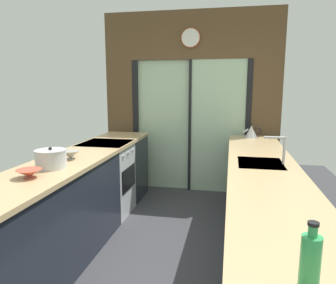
{
  "coord_description": "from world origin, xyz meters",
  "views": [
    {
      "loc": [
        0.61,
        -2.37,
        1.62
      ],
      "look_at": [
        -0.02,
        0.76,
        1.04
      ],
      "focal_mm": 33.7,
      "sensor_mm": 36.0,
      "label": 1
    }
  ],
  "objects": [
    {
      "name": "stock_pot",
      "position": [
        -0.89,
        0.01,
        1.0
      ],
      "size": [
        0.26,
        0.26,
        0.18
      ],
      "color": "#B7BABC",
      "rests_on": "left_counter_run"
    },
    {
      "name": "oven_range",
      "position": [
        -0.91,
        1.25,
        0.46
      ],
      "size": [
        0.6,
        0.6,
        0.92
      ],
      "color": "#B7BABC",
      "rests_on": "ground_plane"
    },
    {
      "name": "sink_faucet",
      "position": [
        1.06,
        0.55,
        1.09
      ],
      "size": [
        0.19,
        0.02,
        0.25
      ],
      "color": "#B7BABC",
      "rests_on": "right_counter_run"
    },
    {
      "name": "ground_plane",
      "position": [
        0.0,
        0.6,
        -0.01
      ],
      "size": [
        5.04,
        7.6,
        0.02
      ],
      "primitive_type": "cube",
      "color": "#38383D"
    },
    {
      "name": "mixing_bowl_mid",
      "position": [
        -0.89,
        -0.3,
        0.96
      ],
      "size": [
        0.19,
        0.19,
        0.07
      ],
      "color": "#BC4C38",
      "rests_on": "left_counter_run"
    },
    {
      "name": "back_wall_unit",
      "position": [
        0.0,
        2.4,
        1.52
      ],
      "size": [
        2.64,
        0.12,
        2.7
      ],
      "color": "brown",
      "rests_on": "ground_plane"
    },
    {
      "name": "kettle",
      "position": [
        0.89,
        2.01,
        1.0
      ],
      "size": [
        0.24,
        0.16,
        0.19
      ],
      "color": "#B7BABC",
      "rests_on": "right_counter_run"
    },
    {
      "name": "soap_bottle",
      "position": [
        0.89,
        -1.32,
        1.03
      ],
      "size": [
        0.07,
        0.07,
        0.25
      ],
      "color": "#339E56",
      "rests_on": "right_counter_run"
    },
    {
      "name": "left_counter_run",
      "position": [
        -0.91,
        0.13,
        0.47
      ],
      "size": [
        0.62,
        3.8,
        0.92
      ],
      "color": "#1E232D",
      "rests_on": "ground_plane"
    },
    {
      "name": "mixing_bowl_far",
      "position": [
        -0.89,
        0.34,
        0.96
      ],
      "size": [
        0.18,
        0.18,
        0.08
      ],
      "color": "gray",
      "rests_on": "left_counter_run"
    },
    {
      "name": "right_counter_run",
      "position": [
        0.91,
        0.3,
        0.46
      ],
      "size": [
        0.62,
        3.8,
        0.92
      ],
      "color": "#1E232D",
      "rests_on": "ground_plane"
    }
  ]
}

